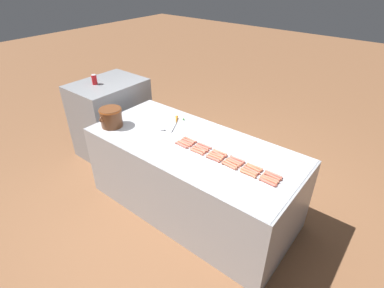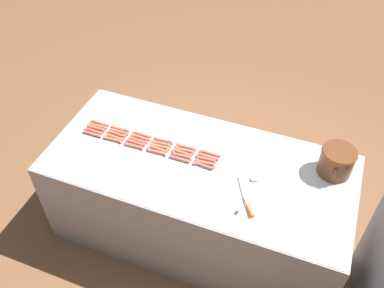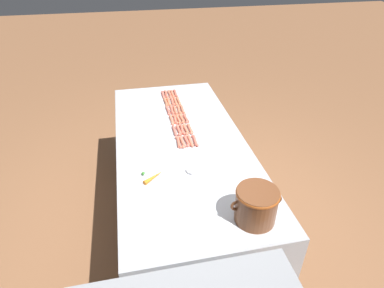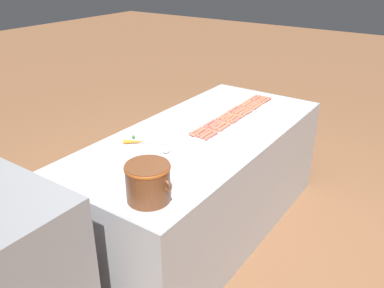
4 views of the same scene
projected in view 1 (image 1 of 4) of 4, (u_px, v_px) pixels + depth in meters
name	position (u px, v px, depth m)	size (l,w,h in m)	color
ground_plane	(192.00, 205.00, 3.41)	(20.00, 20.00, 0.00)	brown
griddle_counter	(192.00, 177.00, 3.19)	(1.01, 2.23, 0.84)	#9EA0A5
back_cabinet	(112.00, 118.00, 4.15)	(0.93, 0.70, 1.03)	gray
hot_dog_0	(268.00, 182.00, 2.43)	(0.03, 0.16, 0.02)	#D7644F
hot_dog_1	(248.00, 174.00, 2.53)	(0.03, 0.16, 0.02)	#D2714F
hot_dog_2	(229.00, 166.00, 2.62)	(0.03, 0.16, 0.02)	#CC6D51
hot_dog_3	(213.00, 159.00, 2.72)	(0.03, 0.16, 0.02)	#CC6551
hot_dog_4	(197.00, 151.00, 2.82)	(0.03, 0.16, 0.02)	#D86F55
hot_dog_5	(182.00, 145.00, 2.92)	(0.03, 0.16, 0.02)	#D76554
hot_dog_6	(269.00, 180.00, 2.46)	(0.03, 0.16, 0.02)	#CF6F4F
hot_dog_7	(249.00, 172.00, 2.55)	(0.02, 0.16, 0.02)	#D77251
hot_dog_8	(231.00, 164.00, 2.65)	(0.03, 0.16, 0.02)	#CE7254
hot_dog_9	(215.00, 157.00, 2.74)	(0.03, 0.16, 0.02)	#D47151
hot_dog_10	(199.00, 150.00, 2.84)	(0.04, 0.16, 0.02)	#D07154
hot_dog_11	(184.00, 144.00, 2.94)	(0.02, 0.16, 0.02)	#D26E52
hot_dog_12	(270.00, 178.00, 2.47)	(0.03, 0.16, 0.02)	#C96B51
hot_dog_13	(251.00, 170.00, 2.57)	(0.03, 0.16, 0.02)	#CD6952
hot_dog_14	(233.00, 162.00, 2.67)	(0.03, 0.16, 0.02)	#CF6C4F
hot_dog_15	(217.00, 155.00, 2.76)	(0.03, 0.16, 0.02)	#D66C4F
hot_dog_16	(201.00, 149.00, 2.86)	(0.03, 0.16, 0.02)	#D86651
hot_dog_17	(186.00, 143.00, 2.95)	(0.03, 0.16, 0.02)	#CE6351
hot_dog_18	(273.00, 176.00, 2.50)	(0.03, 0.16, 0.02)	#C9654E
hot_dog_19	(253.00, 168.00, 2.59)	(0.03, 0.16, 0.02)	#D36F4D
hot_dog_20	(235.00, 161.00, 2.69)	(0.03, 0.16, 0.02)	#CD6853
hot_dog_21	(219.00, 154.00, 2.78)	(0.04, 0.16, 0.02)	#D46850
hot_dog_22	(202.00, 147.00, 2.88)	(0.03, 0.16, 0.02)	#D06753
hot_dog_23	(188.00, 141.00, 2.98)	(0.03, 0.16, 0.02)	#CA6C54
hot_dog_24	(274.00, 174.00, 2.52)	(0.03, 0.16, 0.02)	#D66755
hot_dog_25	(255.00, 167.00, 2.61)	(0.03, 0.16, 0.02)	#CE6F4E
hot_dog_26	(237.00, 159.00, 2.71)	(0.03, 0.16, 0.02)	#D06453
hot_dog_27	(220.00, 152.00, 2.81)	(0.03, 0.16, 0.02)	#CE7155
hot_dog_28	(205.00, 146.00, 2.91)	(0.02, 0.16, 0.02)	#C96455
hot_dog_29	(190.00, 140.00, 3.00)	(0.03, 0.16, 0.02)	#CB664F
bean_pot	(111.00, 116.00, 3.22)	(0.30, 0.24, 0.21)	brown
serving_spoon	(166.00, 129.00, 3.21)	(0.26, 0.16, 0.02)	#B7B7BC
carrot	(177.00, 120.00, 3.36)	(0.16, 0.13, 0.03)	orange
soda_can	(94.00, 80.00, 3.80)	(0.07, 0.07, 0.12)	red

